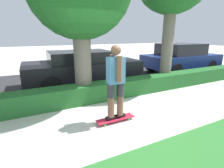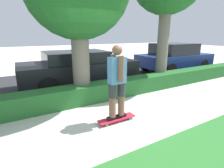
# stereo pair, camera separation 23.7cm
# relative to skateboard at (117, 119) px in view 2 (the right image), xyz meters

# --- Properties ---
(ground_plane) EXTENTS (60.00, 60.00, 0.00)m
(ground_plane) POSITION_rel_skateboard_xyz_m (0.28, -0.09, -0.07)
(ground_plane) COLOR beige
(street_asphalt) EXTENTS (18.19, 5.00, 0.01)m
(street_asphalt) POSITION_rel_skateboard_xyz_m (0.28, 4.11, -0.06)
(street_asphalt) COLOR #2D2D30
(street_asphalt) RESTS_ON ground_plane
(hedge_row) EXTENTS (18.19, 0.60, 0.54)m
(hedge_row) POSITION_rel_skateboard_xyz_m (0.28, 1.51, 0.20)
(hedge_row) COLOR #236028
(hedge_row) RESTS_ON ground_plane
(skateboard) EXTENTS (0.93, 0.24, 0.08)m
(skateboard) POSITION_rel_skateboard_xyz_m (0.00, 0.00, 0.00)
(skateboard) COLOR red
(skateboard) RESTS_ON ground_plane
(skater_person) EXTENTS (0.50, 0.44, 1.69)m
(skater_person) POSITION_rel_skateboard_xyz_m (0.00, -0.00, 0.92)
(skater_person) COLOR black
(skater_person) RESTS_ON skateboard
(parked_car_middle) EXTENTS (4.53, 2.06, 1.36)m
(parked_car_middle) POSITION_rel_skateboard_xyz_m (0.31, 3.39, 0.67)
(parked_car_middle) COLOR black
(parked_car_middle) RESTS_ON ground_plane
(parked_car_rear) EXTENTS (4.13, 2.01, 1.52)m
(parked_car_rear) POSITION_rel_skateboard_xyz_m (5.78, 3.40, 0.72)
(parked_car_rear) COLOR navy
(parked_car_rear) RESTS_ON ground_plane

